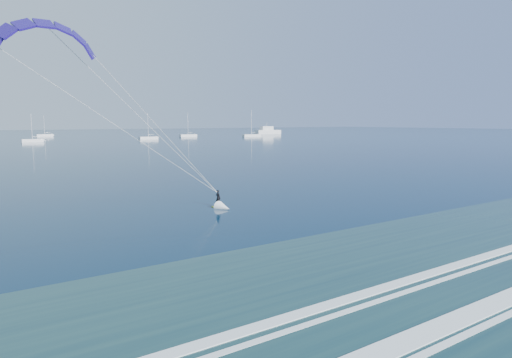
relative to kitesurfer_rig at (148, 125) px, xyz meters
The scene contains 7 objects.
kitesurfer_rig is the anchor object (origin of this frame).
motor_yacht 245.22m from the kitesurfer_rig, 51.83° to the left, with size 16.93×4.52×6.74m.
sailboat_3 156.50m from the kitesurfer_rig, 84.42° to the left, with size 7.49×2.40×10.56m.
sailboat_4 223.23m from the kitesurfer_rig, 82.06° to the left, with size 7.84×2.40×10.78m.
sailboat_5 198.49m from the kitesurfer_rig, 62.98° to the left, with size 8.98×2.40×12.23m.
sailboat_6 198.48m from the kitesurfer_rig, 53.70° to the left, with size 9.96×2.40×13.32m.
sailboat_7 167.77m from the kitesurfer_rig, 68.66° to the left, with size 8.18×2.40×11.27m.
Camera 1 is at (-20.74, -4.21, 7.93)m, focal length 32.00 mm.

